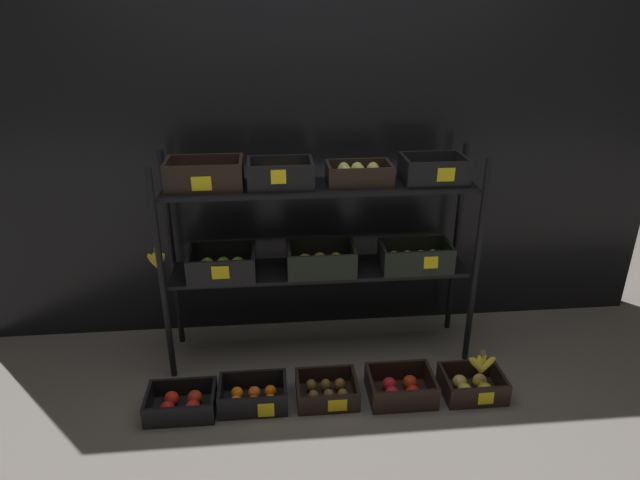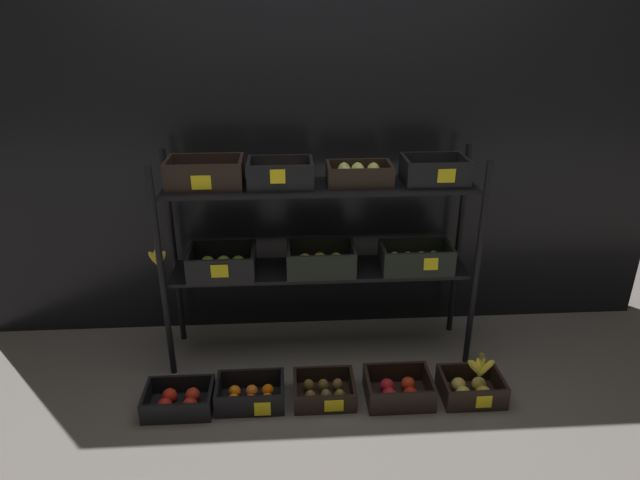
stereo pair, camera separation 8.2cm
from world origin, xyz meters
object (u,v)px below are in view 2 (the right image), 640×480
Objects in this scene: crate_ground_apple_red at (179,401)px; crate_ground_tangerine at (251,395)px; crate_ground_right_apple_red at (398,390)px; banana_bunch_loose at (480,367)px; crate_ground_apple_gold at (471,389)px; display_rack at (318,225)px; crate_ground_kiwi at (324,391)px.

crate_ground_tangerine is at bearing 3.43° from crate_ground_apple_red.
crate_ground_right_apple_red is (1.08, 0.01, 0.00)m from crate_ground_apple_red.
crate_ground_apple_red is at bearing 179.78° from banana_bunch_loose.
crate_ground_right_apple_red reaches higher than crate_ground_apple_gold.
display_rack is 5.11× the size of crate_ground_tangerine.
banana_bunch_loose is (1.47, -0.01, 0.13)m from crate_ground_apple_red.
crate_ground_kiwi is 0.73m from crate_ground_apple_gold.
display_rack reaches higher than crate_ground_apple_red.
display_rack is 0.92m from crate_ground_right_apple_red.
crate_ground_apple_gold is (1.44, -0.00, 0.00)m from crate_ground_apple_red.
crate_ground_apple_gold is at bearing -30.94° from display_rack.
crate_ground_kiwi is at bearing -89.30° from display_rack.
banana_bunch_loose is at bearing -30.08° from display_rack.
crate_ground_right_apple_red is at bearing 177.99° from crate_ground_apple_gold.
crate_ground_apple_red reaches higher than crate_ground_kiwi.
display_rack is at bearing 32.06° from crate_ground_apple_red.
banana_bunch_loose is (0.39, -0.02, 0.13)m from crate_ground_right_apple_red.
display_rack is 0.91m from crate_ground_tangerine.
crate_ground_apple_gold is at bearing -2.59° from crate_ground_kiwi.
crate_ground_tangerine is at bearing -178.45° from crate_ground_kiwi.
crate_ground_apple_gold reaches higher than crate_ground_apple_red.
display_rack reaches higher than crate_ground_apple_gold.
crate_ground_kiwi is at bearing 176.84° from crate_ground_right_apple_red.
display_rack is 5.63× the size of crate_ground_apple_gold.
crate_ground_right_apple_red is at bearing 0.54° from crate_ground_apple_red.
banana_bunch_loose is at bearing -2.30° from crate_ground_right_apple_red.
crate_ground_right_apple_red is at bearing -48.92° from display_rack.
crate_ground_apple_red is 0.99× the size of crate_ground_tangerine.
crate_ground_apple_red is at bearing 179.89° from crate_ground_apple_gold.
banana_bunch_loose reaches higher than crate_ground_apple_red.
crate_ground_kiwi is 0.37m from crate_ground_right_apple_red.
display_rack is at bearing 149.92° from banana_bunch_loose.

